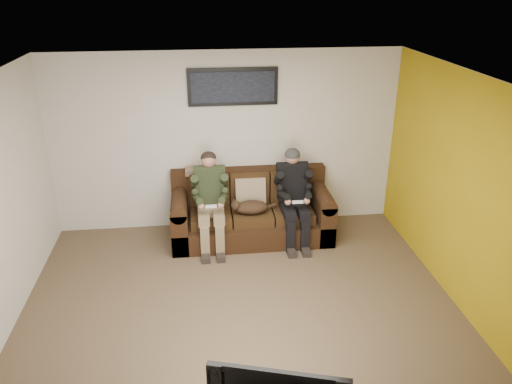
{
  "coord_description": "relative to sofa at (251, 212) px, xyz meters",
  "views": [
    {
      "loc": [
        -0.39,
        -4.64,
        3.54
      ],
      "look_at": [
        0.31,
        1.2,
        0.95
      ],
      "focal_mm": 35.0,
      "sensor_mm": 36.0,
      "label": 1
    }
  ],
  "objects": [
    {
      "name": "ceiling",
      "position": [
        -0.31,
        -1.83,
        2.25
      ],
      "size": [
        5.0,
        5.0,
        0.0
      ],
      "primitive_type": "plane",
      "rotation": [
        3.14,
        0.0,
        0.0
      ],
      "color": "silver",
      "rests_on": "ground"
    },
    {
      "name": "floor",
      "position": [
        -0.31,
        -1.83,
        -0.35
      ],
      "size": [
        5.0,
        5.0,
        0.0
      ],
      "primitive_type": "plane",
      "color": "brown",
      "rests_on": "ground"
    },
    {
      "name": "throw_blanket",
      "position": [
        -0.68,
        0.28,
        0.57
      ],
      "size": [
        0.46,
        0.23,
        0.08
      ],
      "primitive_type": "cube",
      "color": "tan",
      "rests_on": "sofa"
    },
    {
      "name": "throw_pillow",
      "position": [
        0.0,
        0.04,
        0.31
      ],
      "size": [
        0.43,
        0.21,
        0.43
      ],
      "primitive_type": "cube",
      "rotation": [
        -0.21,
        0.0,
        0.0
      ],
      "color": "#947E61",
      "rests_on": "sofa"
    },
    {
      "name": "person_left",
      "position": [
        -0.58,
        -0.19,
        0.39
      ],
      "size": [
        0.51,
        0.87,
        1.31
      ],
      "color": "#867453",
      "rests_on": "sofa"
    },
    {
      "name": "framed_poster",
      "position": [
        -0.2,
        0.39,
        1.75
      ],
      "size": [
        1.25,
        0.05,
        0.52
      ],
      "color": "black",
      "rests_on": "wall_back"
    },
    {
      "name": "accent_wall_right",
      "position": [
        2.18,
        -1.83,
        0.95
      ],
      "size": [
        0.0,
        4.5,
        4.5
      ],
      "primitive_type": "plane",
      "rotation": [
        1.57,
        0.0,
        -1.57
      ],
      "color": "#AE9111",
      "rests_on": "ground"
    },
    {
      "name": "wall_right",
      "position": [
        2.19,
        -1.83,
        0.95
      ],
      "size": [
        0.0,
        4.5,
        4.5
      ],
      "primitive_type": "plane",
      "rotation": [
        1.57,
        0.0,
        -1.57
      ],
      "color": "beige",
      "rests_on": "ground"
    },
    {
      "name": "wall_back",
      "position": [
        -0.31,
        0.42,
        0.95
      ],
      "size": [
        5.0,
        0.0,
        5.0
      ],
      "primitive_type": "plane",
      "rotation": [
        1.57,
        0.0,
        0.0
      ],
      "color": "beige",
      "rests_on": "ground"
    },
    {
      "name": "cat",
      "position": [
        -0.04,
        -0.24,
        0.2
      ],
      "size": [
        0.66,
        0.26,
        0.24
      ],
      "color": "#402A19",
      "rests_on": "sofa"
    },
    {
      "name": "sofa",
      "position": [
        0.0,
        0.0,
        0.0
      ],
      "size": [
        2.26,
        0.98,
        0.92
      ],
      "color": "black",
      "rests_on": "ground"
    },
    {
      "name": "person_right",
      "position": [
        0.58,
        -0.19,
        0.39
      ],
      "size": [
        0.51,
        0.86,
        1.32
      ],
      "color": "black",
      "rests_on": "sofa"
    },
    {
      "name": "wall_front",
      "position": [
        -0.31,
        -4.08,
        0.95
      ],
      "size": [
        5.0,
        0.0,
        5.0
      ],
      "primitive_type": "plane",
      "rotation": [
        -1.57,
        0.0,
        0.0
      ],
      "color": "beige",
      "rests_on": "ground"
    }
  ]
}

